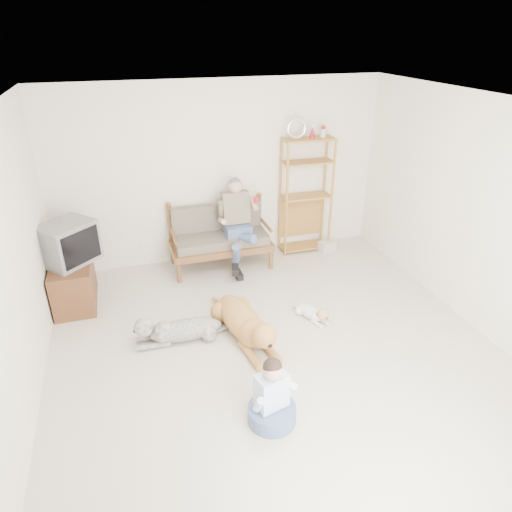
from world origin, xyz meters
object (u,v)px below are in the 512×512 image
object	(u,v)px
golden_retriever	(246,324)
tv_stand	(73,283)
loveseat	(220,236)
etagere	(306,195)

from	to	relation	value
golden_retriever	tv_stand	bearing A→B (deg)	135.54
loveseat	tv_stand	world-z (taller)	loveseat
tv_stand	golden_retriever	world-z (taller)	tv_stand
loveseat	golden_retriever	bearing A→B (deg)	-94.38
etagere	tv_stand	world-z (taller)	etagere
golden_retriever	loveseat	bearing A→B (deg)	77.00
loveseat	tv_stand	bearing A→B (deg)	-166.33
loveseat	golden_retriever	xyz separation A→B (m)	(-0.13, -1.93, -0.29)
tv_stand	golden_retriever	distance (m)	2.42
loveseat	tv_stand	size ratio (longest dim) A/B	1.67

